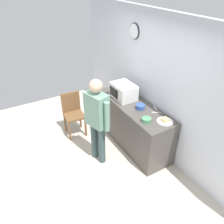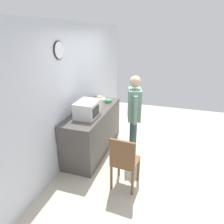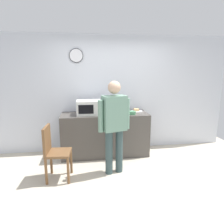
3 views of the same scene
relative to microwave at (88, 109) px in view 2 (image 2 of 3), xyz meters
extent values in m
plane|color=beige|center=(0.56, -1.18, -1.07)|extent=(6.00, 6.00, 0.00)
cube|color=silver|center=(0.56, 0.42, 0.23)|extent=(5.40, 0.10, 2.60)
cylinder|color=white|center=(-0.23, 0.35, 1.07)|extent=(0.27, 0.03, 0.27)
cylinder|color=black|center=(-0.23, 0.35, 1.07)|extent=(0.30, 0.02, 0.30)
cube|color=#4C4742|center=(0.34, 0.04, -0.61)|extent=(1.86, 0.62, 0.92)
cube|color=silver|center=(0.00, 0.00, 0.00)|extent=(0.50, 0.38, 0.30)
cube|color=black|center=(-0.06, -0.19, 0.00)|extent=(0.30, 0.01, 0.18)
cylinder|color=white|center=(1.07, 0.16, -0.14)|extent=(0.28, 0.28, 0.01)
cube|color=#E1B676|center=(1.07, 0.16, -0.11)|extent=(0.11, 0.11, 0.05)
cylinder|color=#33519E|center=(0.51, 0.05, -0.11)|extent=(0.17, 0.17, 0.08)
cylinder|color=#4C8E60|center=(0.90, -0.11, -0.12)|extent=(0.16, 0.16, 0.07)
cube|color=silver|center=(0.77, 0.22, -0.15)|extent=(0.11, 0.16, 0.01)
cube|color=silver|center=(0.63, 0.31, -0.15)|extent=(0.17, 0.08, 0.01)
cylinder|color=#33484A|center=(0.51, -0.78, -0.67)|extent=(0.13, 0.13, 0.81)
cylinder|color=#33484A|center=(0.32, -0.83, -0.67)|extent=(0.13, 0.13, 0.81)
cube|color=gray|center=(0.42, -0.80, 0.04)|extent=(0.45, 0.34, 0.61)
cylinder|color=gray|center=(0.66, -0.74, 0.01)|extent=(0.09, 0.09, 0.55)
cylinder|color=gray|center=(0.18, -0.87, 0.01)|extent=(0.09, 0.09, 0.55)
sphere|color=#D1A889|center=(0.42, -0.80, 0.49)|extent=(0.22, 0.22, 0.22)
cylinder|color=brown|center=(-0.38, -1.07, -0.85)|extent=(0.04, 0.04, 0.45)
cylinder|color=brown|center=(-0.36, -0.72, -0.85)|extent=(0.04, 0.04, 0.45)
cylinder|color=brown|center=(-0.74, -1.05, -0.85)|extent=(0.04, 0.04, 0.45)
cylinder|color=brown|center=(-0.71, -0.69, -0.85)|extent=(0.04, 0.04, 0.45)
cube|color=brown|center=(-0.55, -0.88, -0.60)|extent=(0.43, 0.43, 0.04)
cube|color=brown|center=(-0.73, -0.87, -0.36)|extent=(0.07, 0.40, 0.45)
camera|label=1|loc=(3.38, -2.21, 2.06)|focal=36.43mm
camera|label=2|loc=(-3.23, -1.49, 1.35)|focal=32.34mm
camera|label=3|loc=(-0.10, -4.19, 0.80)|focal=32.58mm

